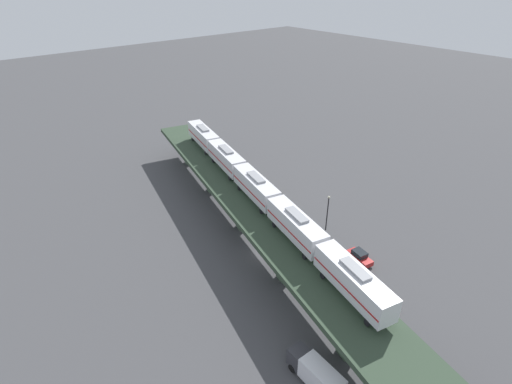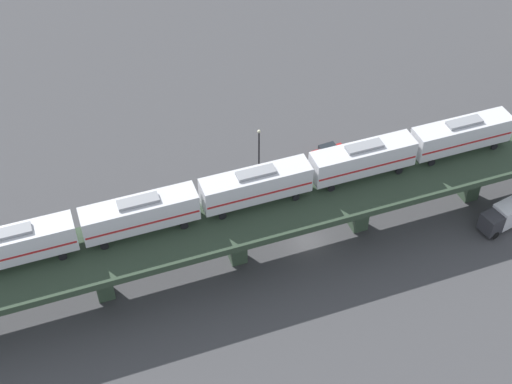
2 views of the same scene
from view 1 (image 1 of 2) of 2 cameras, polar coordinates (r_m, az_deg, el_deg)
name	(u,v)px [view 1 (image 1 of 2)]	position (r m, az deg, el deg)	size (l,w,h in m)	color
ground_plane	(264,254)	(65.95, 1.17, -8.82)	(400.00, 400.00, 0.00)	#424244
elevated_viaduct	(264,223)	(62.57, 1.15, -4.51)	(30.00, 91.36, 6.84)	#2C3D2C
subway_train	(256,187)	(65.56, 0.00, 0.79)	(17.53, 61.28, 4.45)	silver
street_car_black	(246,192)	(81.02, -1.46, -0.03)	(2.77, 4.70, 1.89)	black
street_car_red	(360,257)	(65.97, 14.58, -8.91)	(2.55, 4.65, 1.89)	#AD1E1E
street_car_blue	(295,219)	(73.04, 5.58, -3.80)	(3.07, 4.74, 1.89)	#233D93
delivery_truck	(316,373)	(48.90, 8.57, -24.22)	(2.66, 7.30, 3.20)	#333338
street_lamp	(328,210)	(70.26, 10.19, -2.58)	(0.44, 0.44, 6.94)	black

